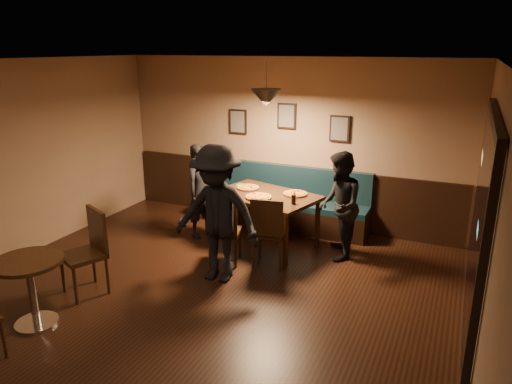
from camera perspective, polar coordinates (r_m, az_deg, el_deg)
floor at (r=5.63m, az=-9.69°, el=-14.82°), size 7.00×7.00×0.00m
ceiling at (r=4.79m, az=-11.40°, el=14.94°), size 7.00×7.00×0.00m
wall_back at (r=8.06m, az=3.73°, el=5.96°), size 6.00×0.00×6.00m
wall_right at (r=4.22m, az=25.73°, el=-6.33°), size 0.00×7.00×7.00m
wainscot at (r=8.26m, az=3.53°, el=-0.22°), size 5.88×0.06×1.00m
booth_bench at (r=8.02m, az=2.85°, el=-0.74°), size 3.00×0.60×1.00m
window_frame at (r=4.65m, az=25.35°, el=-2.84°), size 0.06×2.56×1.86m
window_glass at (r=4.65m, az=24.98°, el=-2.79°), size 0.00×2.40×2.40m
picture_left at (r=8.34m, az=-2.17°, el=8.44°), size 0.32×0.04×0.42m
picture_center at (r=7.96m, az=3.71°, el=9.10°), size 0.32×0.04×0.42m
picture_right at (r=7.72m, az=10.01°, el=7.50°), size 0.32×0.04×0.42m
pendant_lamp at (r=6.87m, az=1.22°, el=11.22°), size 0.44×0.44×0.25m
dining_table at (r=7.29m, az=1.13°, el=-3.33°), size 1.72×1.34×0.82m
chair_near_left at (r=6.71m, az=-3.76°, el=-4.59°), size 0.52×0.52×0.96m
chair_near_right at (r=6.62m, az=1.66°, el=-4.62°), size 0.52×0.52×1.01m
diner_left at (r=7.60m, az=-6.59°, el=0.12°), size 0.49×0.62×1.50m
diner_right at (r=6.84m, az=9.92°, el=-1.67°), size 0.79×0.90×1.56m
diner_front at (r=6.07m, az=-4.71°, el=-2.69°), size 1.17×0.68×1.81m
pizza_a at (r=7.44m, az=-0.95°, el=0.55°), size 0.40×0.40×0.04m
pizza_b at (r=6.97m, az=0.31°, el=-0.57°), size 0.49×0.49×0.04m
pizza_c at (r=7.15m, az=4.74°, el=-0.18°), size 0.43×0.43×0.04m
soda_glass at (r=6.72m, az=4.53°, el=-0.88°), size 0.08×0.08×0.14m
tabasco_bottle at (r=6.92m, az=4.64°, el=-0.42°), size 0.04×0.04×0.12m
napkin_a at (r=7.63m, az=-1.80°, el=0.86°), size 0.15×0.15×0.01m
napkin_b at (r=7.12m, az=-3.98°, el=-0.39°), size 0.19×0.19×0.01m
cutlery_set at (r=6.87m, az=0.13°, el=-1.02°), size 0.21×0.05×0.00m
cafe_table at (r=5.81m, az=-25.27°, el=-10.86°), size 0.97×0.97×0.78m
cafe_chair_far at (r=6.21m, az=-20.10°, el=-6.96°), size 0.62×0.62×1.06m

